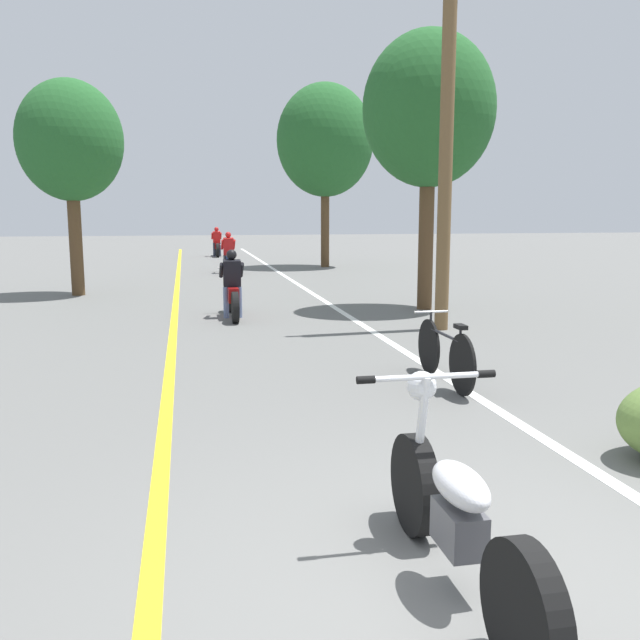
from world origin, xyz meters
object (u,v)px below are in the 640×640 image
at_px(utility_pole, 447,109).
at_px(roadside_tree_right_far, 325,141).
at_px(roadside_tree_right_near, 429,111).
at_px(roadside_tree_left, 70,142).
at_px(bicycle_parked, 445,353).
at_px(motorcycle_rider_far, 217,245).
at_px(motorcycle_foreground, 456,516).
at_px(motorcycle_rider_lead, 232,292).
at_px(motorcycle_rider_mid, 229,258).

bearing_deg(utility_pole, roadside_tree_right_far, 86.75).
xyz_separation_m(roadside_tree_right_near, roadside_tree_left, (-7.75, 4.08, -0.38)).
distance_m(roadside_tree_left, bicycle_parked, 12.28).
xyz_separation_m(utility_pole, roadside_tree_left, (-7.15, 6.60, -0.05)).
xyz_separation_m(roadside_tree_left, bicycle_parked, (5.74, -10.30, -3.39)).
bearing_deg(roadside_tree_left, motorcycle_rider_far, 74.13).
xyz_separation_m(motorcycle_foreground, motorcycle_rider_lead, (-0.52, 10.16, 0.08)).
relative_size(motorcycle_foreground, motorcycle_rider_far, 1.04).
relative_size(utility_pole, motorcycle_rider_mid, 3.67).
distance_m(roadside_tree_right_near, roadside_tree_right_far, 11.67).
bearing_deg(roadside_tree_right_far, motorcycle_rider_lead, -109.98).
height_order(roadside_tree_right_far, roadside_tree_left, roadside_tree_right_far).
relative_size(motorcycle_rider_mid, bicycle_parked, 1.13).
relative_size(roadside_tree_left, motorcycle_rider_lead, 2.61).
bearing_deg(motorcycle_rider_mid, bicycle_parked, -84.27).
bearing_deg(motorcycle_foreground, utility_pole, 69.18).
height_order(motorcycle_foreground, bicycle_parked, motorcycle_foreground).
bearing_deg(motorcycle_rider_mid, motorcycle_rider_far, 89.84).
bearing_deg(motorcycle_rider_mid, roadside_tree_left, -126.68).
xyz_separation_m(utility_pole, motorcycle_foreground, (-3.05, -8.03, -3.40)).
relative_size(roadside_tree_right_near, motorcycle_rider_lead, 2.86).
xyz_separation_m(motorcycle_foreground, bicycle_parked, (1.65, 4.32, -0.04)).
bearing_deg(utility_pole, motorcycle_rider_far, 97.94).
bearing_deg(motorcycle_foreground, motorcycle_rider_lead, 92.91).
bearing_deg(utility_pole, motorcycle_foreground, -110.82).
height_order(motorcycle_rider_mid, bicycle_parked, motorcycle_rider_mid).
xyz_separation_m(roadside_tree_right_near, motorcycle_rider_far, (-3.57, 18.77, -3.64)).
relative_size(motorcycle_foreground, motorcycle_rider_lead, 1.05).
xyz_separation_m(roadside_tree_right_near, motorcycle_foreground, (-3.65, -10.55, -3.74)).
bearing_deg(utility_pole, motorcycle_rider_mid, 103.84).
height_order(roadside_tree_left, motorcycle_rider_lead, roadside_tree_left).
xyz_separation_m(roadside_tree_right_far, roadside_tree_left, (-7.95, -7.57, -0.94)).
xyz_separation_m(motorcycle_rider_far, bicycle_parked, (1.57, -25.00, -0.14)).
bearing_deg(roadside_tree_right_near, motorcycle_foreground, -109.09).
bearing_deg(roadside_tree_right_near, roadside_tree_right_far, 88.99).
distance_m(utility_pole, bicycle_parked, 5.25).
height_order(utility_pole, motorcycle_rider_lead, utility_pole).
bearing_deg(roadside_tree_right_far, utility_pole, -93.25).
distance_m(roadside_tree_left, motorcycle_rider_mid, 7.67).
distance_m(roadside_tree_left, motorcycle_rider_far, 15.62).
xyz_separation_m(utility_pole, motorcycle_rider_lead, (-3.57, 2.14, -3.32)).
height_order(roadside_tree_right_far, motorcycle_rider_far, roadside_tree_right_far).
bearing_deg(motorcycle_rider_mid, roadside_tree_right_near, -69.55).
bearing_deg(roadside_tree_right_far, roadside_tree_left, -136.41).
height_order(utility_pole, roadside_tree_left, utility_pole).
bearing_deg(bicycle_parked, roadside_tree_right_far, 82.95).
bearing_deg(roadside_tree_right_far, motorcycle_rider_far, 117.93).
bearing_deg(roadside_tree_right_near, bicycle_parked, -107.85).
bearing_deg(roadside_tree_right_far, motorcycle_rider_mid, -152.25).
relative_size(roadside_tree_right_near, bicycle_parked, 3.22).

